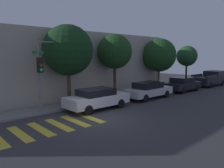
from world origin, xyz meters
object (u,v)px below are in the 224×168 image
at_px(traffic_light_pole, 47,62).
at_px(sedan_near_corner, 97,98).
at_px(tree_near_corner, 68,50).
at_px(tree_midblock, 115,52).
at_px(sedan_far_end, 183,84).
at_px(pickup_truck, 210,78).
at_px(sedan_middle, 148,90).
at_px(tree_behind_truck, 187,56).
at_px(tree_far_end, 159,55).

xyz_separation_m(traffic_light_pole, sedan_near_corner, (2.90, -1.27, -2.44)).
height_order(tree_near_corner, tree_midblock, tree_near_corner).
bearing_deg(tree_near_corner, sedan_far_end, -10.21).
bearing_deg(pickup_truck, tree_midblock, 171.14).
height_order(sedan_near_corner, pickup_truck, pickup_truck).
height_order(sedan_middle, sedan_far_end, sedan_far_end).
bearing_deg(tree_near_corner, pickup_truck, -6.71).
xyz_separation_m(tree_midblock, tree_behind_truck, (11.83, 0.00, -0.40)).
bearing_deg(tree_near_corner, sedan_near_corner, -67.89).
bearing_deg(traffic_light_pole, tree_behind_truck, 2.71).
distance_m(pickup_truck, tree_near_corner, 18.53).
relative_size(sedan_middle, sedan_far_end, 1.06).
bearing_deg(pickup_truck, tree_far_end, 163.94).
bearing_deg(tree_behind_truck, sedan_middle, -167.86).
distance_m(sedan_middle, tree_near_corner, 7.46).
relative_size(tree_near_corner, tree_far_end, 1.08).
relative_size(sedan_far_end, tree_far_end, 0.80).
height_order(sedan_far_end, tree_near_corner, tree_near_corner).
xyz_separation_m(sedan_middle, tree_midblock, (-1.91, 2.13, 3.19)).
xyz_separation_m(traffic_light_pole, tree_far_end, (12.77, 0.87, 0.44)).
distance_m(sedan_far_end, tree_behind_truck, 5.66).
xyz_separation_m(pickup_truck, tree_near_corner, (-18.15, 2.13, 3.10)).
bearing_deg(traffic_light_pole, sedan_near_corner, -23.61).
bearing_deg(sedan_far_end, tree_midblock, 163.88).
relative_size(sedan_far_end, tree_near_corner, 0.74).
bearing_deg(tree_behind_truck, traffic_light_pole, -177.29).
height_order(sedan_far_end, pickup_truck, pickup_truck).
xyz_separation_m(sedan_middle, sedan_far_end, (5.47, 0.00, 0.02)).
bearing_deg(traffic_light_pole, tree_midblock, 7.61).
height_order(sedan_near_corner, tree_near_corner, tree_near_corner).
bearing_deg(tree_near_corner, traffic_light_pole, -156.86).
bearing_deg(tree_near_corner, tree_midblock, 0.00).
xyz_separation_m(tree_near_corner, tree_behind_truck, (16.29, 0.00, -0.45)).
bearing_deg(tree_midblock, tree_behind_truck, 0.00).
bearing_deg(sedan_far_end, pickup_truck, -0.00).
relative_size(traffic_light_pole, tree_midblock, 0.85).
bearing_deg(traffic_light_pole, pickup_truck, -3.59).
distance_m(traffic_light_pole, sedan_far_end, 14.15).
xyz_separation_m(sedan_middle, tree_near_corner, (-6.38, 2.13, 3.24)).
distance_m(sedan_near_corner, sedan_middle, 5.51).
bearing_deg(tree_far_end, tree_behind_truck, 0.00).
height_order(sedan_middle, tree_far_end, tree_far_end).
bearing_deg(pickup_truck, tree_near_corner, 173.29).
xyz_separation_m(pickup_truck, tree_midblock, (-13.68, 2.13, 3.05)).
relative_size(sedan_near_corner, sedan_middle, 0.98).
relative_size(sedan_near_corner, sedan_far_end, 1.03).
bearing_deg(sedan_near_corner, traffic_light_pole, 156.39).
bearing_deg(sedan_far_end, tree_far_end, 117.52).
height_order(tree_midblock, tree_behind_truck, tree_midblock).
relative_size(tree_near_corner, tree_midblock, 1.07).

